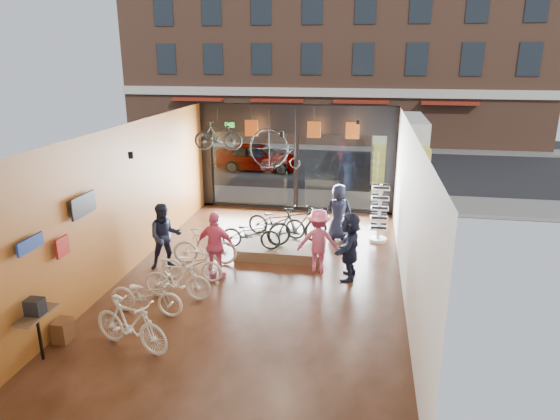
% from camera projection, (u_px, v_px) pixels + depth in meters
% --- Properties ---
extents(ground_plane, '(7.00, 12.00, 0.04)m').
position_uv_depth(ground_plane, '(262.00, 277.00, 12.80)').
color(ground_plane, black).
rests_on(ground_plane, ground).
extents(ceiling, '(7.00, 12.00, 0.04)m').
position_uv_depth(ceiling, '(261.00, 128.00, 11.66)').
color(ceiling, black).
rests_on(ceiling, ground).
extents(wall_left, '(0.04, 12.00, 3.80)m').
position_uv_depth(wall_left, '(128.00, 199.00, 12.81)').
color(wall_left, '#9A5C20').
rests_on(wall_left, ground).
extents(wall_right, '(0.04, 12.00, 3.80)m').
position_uv_depth(wall_right, '(409.00, 214.00, 11.65)').
color(wall_right, beige).
rests_on(wall_right, ground).
extents(wall_back, '(7.00, 0.04, 3.80)m').
position_uv_depth(wall_back, '(166.00, 336.00, 6.57)').
color(wall_back, beige).
rests_on(wall_back, ground).
extents(storefront, '(7.00, 0.26, 3.80)m').
position_uv_depth(storefront, '(296.00, 158.00, 17.87)').
color(storefront, black).
rests_on(storefront, ground).
extents(exit_sign, '(0.35, 0.06, 0.18)m').
position_uv_depth(exit_sign, '(230.00, 125.00, 17.81)').
color(exit_sign, '#198C26').
rests_on(exit_sign, storefront).
extents(street_road, '(30.00, 18.00, 0.02)m').
position_uv_depth(street_road, '(320.00, 160.00, 26.90)').
color(street_road, black).
rests_on(street_road, ground).
extents(sidewalk_near, '(30.00, 2.40, 0.12)m').
position_uv_depth(sidewalk_near, '(300.00, 198.00, 19.55)').
color(sidewalk_near, slate).
rests_on(sidewalk_near, ground).
extents(sidewalk_far, '(30.00, 2.00, 0.12)m').
position_uv_depth(sidewalk_far, '(326.00, 146.00, 30.64)').
color(sidewalk_far, slate).
rests_on(sidewalk_far, ground).
extents(opposite_building, '(26.00, 5.00, 14.00)m').
position_uv_depth(opposite_building, '(333.00, 28.00, 30.92)').
color(opposite_building, brown).
rests_on(opposite_building, ground).
extents(street_car, '(4.05, 1.63, 1.38)m').
position_uv_depth(street_car, '(257.00, 157.00, 24.33)').
color(street_car, gray).
rests_on(street_car, street_road).
extents(box_truck, '(2.32, 6.97, 2.75)m').
position_uv_depth(box_truck, '(398.00, 151.00, 22.09)').
color(box_truck, silver).
rests_on(box_truck, street_road).
extents(floor_bike_1, '(1.83, 0.99, 1.06)m').
position_uv_depth(floor_bike_1, '(131.00, 324.00, 9.53)').
color(floor_bike_1, beige).
rests_on(floor_bike_1, ground_plane).
extents(floor_bike_2, '(1.74, 0.70, 0.89)m').
position_uv_depth(floor_bike_2, '(146.00, 295.00, 10.86)').
color(floor_bike_2, beige).
rests_on(floor_bike_2, ground_plane).
extents(floor_bike_3, '(1.66, 0.52, 0.99)m').
position_uv_depth(floor_bike_3, '(177.00, 279.00, 11.50)').
color(floor_bike_3, beige).
rests_on(floor_bike_3, ground_plane).
extents(floor_bike_4, '(1.61, 0.58, 0.84)m').
position_uv_depth(floor_bike_4, '(192.00, 265.00, 12.49)').
color(floor_bike_4, beige).
rests_on(floor_bike_4, ground_plane).
extents(floor_bike_5, '(1.78, 0.72, 1.04)m').
position_uv_depth(floor_bike_5, '(205.00, 246.00, 13.41)').
color(floor_bike_5, beige).
rests_on(floor_bike_5, ground_plane).
extents(display_platform, '(2.40, 1.80, 0.30)m').
position_uv_depth(display_platform, '(282.00, 247.00, 14.36)').
color(display_platform, '#4B3823').
rests_on(display_platform, ground_plane).
extents(display_bike_left, '(1.67, 0.59, 0.88)m').
position_uv_depth(display_bike_left, '(251.00, 233.00, 13.75)').
color(display_bike_left, black).
rests_on(display_bike_left, display_platform).
extents(display_bike_mid, '(1.83, 1.31, 1.09)m').
position_uv_depth(display_bike_mid, '(298.00, 226.00, 14.04)').
color(display_bike_mid, black).
rests_on(display_bike_mid, display_platform).
extents(display_bike_right, '(1.88, 0.96, 0.94)m').
position_uv_depth(display_bike_right, '(277.00, 221.00, 14.66)').
color(display_bike_right, black).
rests_on(display_bike_right, display_platform).
extents(customer_1, '(1.08, 1.00, 1.78)m').
position_uv_depth(customer_1, '(165.00, 236.00, 13.07)').
color(customer_1, '#161C33').
rests_on(customer_1, ground_plane).
extents(customer_2, '(1.07, 0.55, 1.76)m').
position_uv_depth(customer_2, '(216.00, 246.00, 12.47)').
color(customer_2, '#CC4C72').
rests_on(customer_2, ground_plane).
extents(customer_3, '(1.12, 0.68, 1.70)m').
position_uv_depth(customer_3, '(318.00, 241.00, 12.86)').
color(customer_3, '#CC4C72').
rests_on(customer_3, ground_plane).
extents(customer_4, '(0.95, 0.72, 1.74)m').
position_uv_depth(customer_4, '(338.00, 212.00, 15.16)').
color(customer_4, '#161C33').
rests_on(customer_4, ground_plane).
extents(customer_5, '(0.68, 1.67, 1.75)m').
position_uv_depth(customer_5, '(349.00, 246.00, 12.47)').
color(customer_5, '#161C33').
rests_on(customer_5, ground_plane).
extents(sunglasses_rack, '(0.54, 0.45, 1.79)m').
position_uv_depth(sunglasses_rack, '(379.00, 213.00, 14.99)').
color(sunglasses_rack, white).
rests_on(sunglasses_rack, ground_plane).
extents(wall_merch, '(0.40, 2.40, 2.60)m').
position_uv_depth(wall_merch, '(54.00, 278.00, 9.68)').
color(wall_merch, navy).
rests_on(wall_merch, wall_left).
extents(penny_farthing, '(1.60, 0.06, 1.28)m').
position_uv_depth(penny_farthing, '(277.00, 150.00, 16.09)').
color(penny_farthing, black).
rests_on(penny_farthing, ceiling).
extents(hung_bike, '(1.62, 0.62, 0.95)m').
position_uv_depth(hung_bike, '(218.00, 136.00, 16.26)').
color(hung_bike, black).
rests_on(hung_bike, ceiling).
extents(jersey_left, '(0.45, 0.03, 0.55)m').
position_uv_depth(jersey_left, '(251.00, 128.00, 17.02)').
color(jersey_left, '#CC5919').
rests_on(jersey_left, ceiling).
extents(jersey_mid, '(0.45, 0.03, 0.55)m').
position_uv_depth(jersey_mid, '(314.00, 130.00, 16.66)').
color(jersey_mid, '#CC5919').
rests_on(jersey_mid, ceiling).
extents(jersey_right, '(0.45, 0.03, 0.55)m').
position_uv_depth(jersey_right, '(353.00, 131.00, 16.45)').
color(jersey_right, '#CC5919').
rests_on(jersey_right, ceiling).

